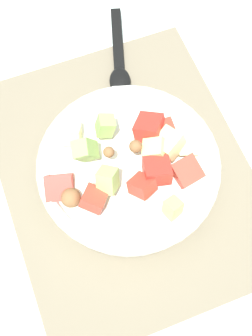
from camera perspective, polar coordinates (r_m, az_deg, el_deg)
ground_plane at (r=0.73m, az=-0.03°, el=-0.63°), size 2.40×2.40×0.00m
placemat at (r=0.73m, az=-0.03°, el=-0.53°), size 0.47×0.38×0.01m
salad_bowl at (r=0.69m, az=0.03°, el=-0.17°), size 0.27×0.27×0.11m
serving_spoon at (r=0.82m, az=-0.87°, el=12.54°), size 0.19×0.08×0.01m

